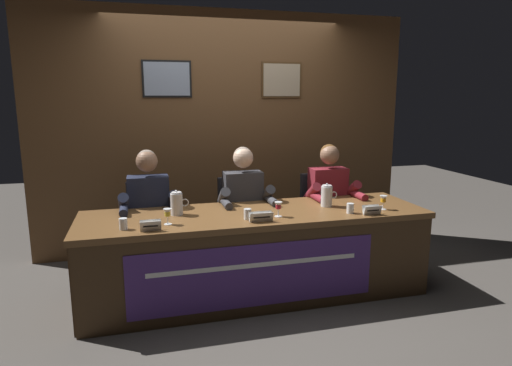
{
  "coord_description": "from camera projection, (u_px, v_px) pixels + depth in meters",
  "views": [
    {
      "loc": [
        -0.93,
        -3.49,
        1.7
      ],
      "look_at": [
        0.0,
        0.0,
        0.99
      ],
      "focal_mm": 30.86,
      "sensor_mm": 36.0,
      "label": 1
    }
  ],
  "objects": [
    {
      "name": "water_pitcher_right_side",
      "position": [
        327.0,
        196.0,
        3.9
      ],
      "size": [
        0.15,
        0.1,
        0.21
      ],
      "color": "silver",
      "rests_on": "conference_table"
    },
    {
      "name": "ground_plane",
      "position": [
        256.0,
        293.0,
        3.87
      ],
      "size": [
        12.0,
        12.0,
        0.0
      ],
      "primitive_type": "plane",
      "color": "#4C4742"
    },
    {
      "name": "water_pitcher_left_side",
      "position": [
        177.0,
        204.0,
        3.62
      ],
      "size": [
        0.15,
        0.1,
        0.21
      ],
      "color": "silver",
      "rests_on": "conference_table"
    },
    {
      "name": "panelist_right",
      "position": [
        331.0,
        197.0,
        4.34
      ],
      "size": [
        0.51,
        0.48,
        1.24
      ],
      "color": "black",
      "rests_on": "ground_plane"
    },
    {
      "name": "water_cup_left",
      "position": [
        123.0,
        224.0,
        3.23
      ],
      "size": [
        0.06,
        0.06,
        0.08
      ],
      "color": "silver",
      "rests_on": "conference_table"
    },
    {
      "name": "panelist_left",
      "position": [
        149.0,
        209.0,
        3.9
      ],
      "size": [
        0.51,
        0.48,
        1.24
      ],
      "color": "black",
      "rests_on": "ground_plane"
    },
    {
      "name": "nameplate_right",
      "position": [
        372.0,
        210.0,
        3.64
      ],
      "size": [
        0.15,
        0.06,
        0.08
      ],
      "color": "white",
      "rests_on": "conference_table"
    },
    {
      "name": "juice_glass_right",
      "position": [
        383.0,
        200.0,
        3.79
      ],
      "size": [
        0.06,
        0.06,
        0.12
      ],
      "color": "white",
      "rests_on": "conference_table"
    },
    {
      "name": "nameplate_left",
      "position": [
        151.0,
        226.0,
        3.2
      ],
      "size": [
        0.15,
        0.06,
        0.08
      ],
      "color": "white",
      "rests_on": "conference_table"
    },
    {
      "name": "water_cup_center",
      "position": [
        248.0,
        215.0,
        3.5
      ],
      "size": [
        0.06,
        0.06,
        0.08
      ],
      "color": "silver",
      "rests_on": "conference_table"
    },
    {
      "name": "water_cup_right",
      "position": [
        350.0,
        209.0,
        3.68
      ],
      "size": [
        0.06,
        0.06,
        0.08
      ],
      "color": "silver",
      "rests_on": "conference_table"
    },
    {
      "name": "panelist_center",
      "position": [
        245.0,
        203.0,
        4.12
      ],
      "size": [
        0.51,
        0.48,
        1.24
      ],
      "color": "black",
      "rests_on": "ground_plane"
    },
    {
      "name": "chair_right",
      "position": [
        322.0,
        219.0,
        4.58
      ],
      "size": [
        0.44,
        0.45,
        0.91
      ],
      "color": "black",
      "rests_on": "ground_plane"
    },
    {
      "name": "nameplate_center",
      "position": [
        261.0,
        217.0,
        3.43
      ],
      "size": [
        0.19,
        0.06,
        0.08
      ],
      "color": "white",
      "rests_on": "conference_table"
    },
    {
      "name": "juice_glass_left",
      "position": [
        168.0,
        214.0,
        3.35
      ],
      "size": [
        0.06,
        0.06,
        0.12
      ],
      "color": "white",
      "rests_on": "conference_table"
    },
    {
      "name": "wall_back_panelled",
      "position": [
        226.0,
        133.0,
        4.86
      ],
      "size": [
        4.12,
        0.14,
        2.6
      ],
      "color": "brown",
      "rests_on": "ground_plane"
    },
    {
      "name": "juice_glass_center",
      "position": [
        278.0,
        206.0,
        3.57
      ],
      "size": [
        0.06,
        0.06,
        0.12
      ],
      "color": "white",
      "rests_on": "conference_table"
    },
    {
      "name": "chair_left",
      "position": [
        150.0,
        232.0,
        4.14
      ],
      "size": [
        0.44,
        0.45,
        0.91
      ],
      "color": "black",
      "rests_on": "ground_plane"
    },
    {
      "name": "conference_table",
      "position": [
        259.0,
        242.0,
        3.67
      ],
      "size": [
        2.92,
        0.84,
        0.74
      ],
      "color": "brown",
      "rests_on": "ground_plane"
    },
    {
      "name": "chair_center",
      "position": [
        240.0,
        225.0,
        4.36
      ],
      "size": [
        0.44,
        0.45,
        0.91
      ],
      "color": "black",
      "rests_on": "ground_plane"
    }
  ]
}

